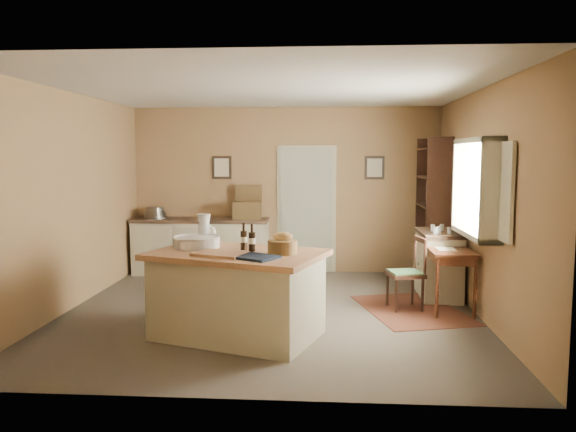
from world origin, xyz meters
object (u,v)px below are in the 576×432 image
desk_chair (405,274)px  right_cabinet (439,264)px  shelving_unit (436,210)px  writing_desk (450,257)px  work_island (237,292)px  sideboard (202,244)px

desk_chair → right_cabinet: (0.54, 0.65, 0.02)m
shelving_unit → desk_chair: bearing=-111.7°
writing_desk → right_cabinet: bearing=90.0°
desk_chair → shelving_unit: (0.70, 1.75, 0.65)m
desk_chair → writing_desk: bearing=-12.8°
writing_desk → right_cabinet: right_cabinet is taller
work_island → desk_chair: bearing=50.9°
sideboard → writing_desk: bearing=-28.9°
work_island → shelving_unit: 3.99m
desk_chair → shelving_unit: shelving_unit is taller
sideboard → desk_chair: sideboard is taller
right_cabinet → work_island: bearing=-143.1°
writing_desk → right_cabinet: 0.69m
writing_desk → desk_chair: size_ratio=0.96×
work_island → right_cabinet: work_island is taller
work_island → right_cabinet: 3.08m
work_island → writing_desk: size_ratio=2.37×
right_cabinet → sideboard: bearing=159.8°
sideboard → shelving_unit: 3.75m
writing_desk → shelving_unit: size_ratio=0.39×
work_island → writing_desk: 2.74m
work_island → sideboard: bearing=127.8°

